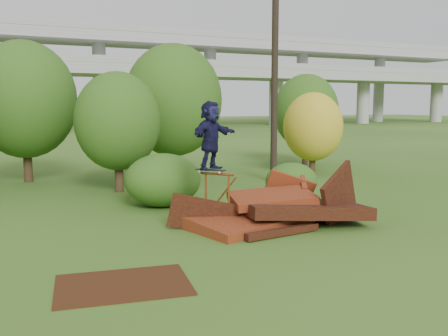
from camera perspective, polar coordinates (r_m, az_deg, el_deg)
name	(u,v)px	position (r m, az deg, el deg)	size (l,w,h in m)	color
ground	(289,241)	(12.39, 7.40, -8.22)	(240.00, 240.00, 0.00)	#2D5116
scrap_pile	(280,210)	(13.90, 6.41, -4.84)	(5.75, 3.24, 2.12)	#50190E
grind_rail	(217,193)	(13.57, -0.77, -2.84)	(0.69, 0.78, 1.46)	#673310
skateboard	(211,170)	(13.56, -1.52, -0.23)	(0.72, 0.77, 0.09)	black
skater	(211,135)	(13.47, -1.54, 3.76)	(1.72, 0.55, 1.86)	#131334
flat_plate	(123,285)	(9.56, -11.47, -12.94)	(2.41, 1.72, 0.03)	#381B0C
tree_1	(25,100)	(22.77, -21.82, 7.26)	(4.30, 4.30, 5.99)	black
tree_2	(118,121)	(19.15, -12.06, 5.24)	(3.22, 3.22, 4.53)	black
tree_3	(173,100)	(22.24, -5.81, 7.69)	(4.30, 4.30, 5.96)	black
tree_4	(313,127)	(23.94, 10.14, 4.66)	(2.82, 2.82, 3.89)	black
tree_5	(306,112)	(27.75, 9.36, 6.39)	(3.54, 3.54, 4.97)	black
shrub_left	(163,180)	(16.32, -7.00, -1.36)	(2.50, 2.31, 1.73)	#204B14
shrub_right	(291,181)	(17.47, 7.71, -1.51)	(1.84, 1.69, 1.30)	#204B14
utility_pole	(275,62)	(21.38, 5.83, 11.96)	(1.40, 0.28, 9.99)	black
freeway_overpass	(36,52)	(73.57, -20.65, 12.26)	(160.00, 15.00, 13.70)	gray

